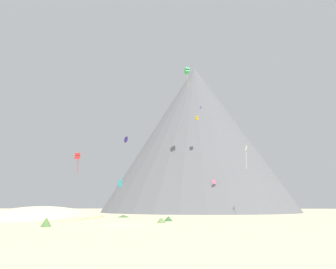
{
  "coord_description": "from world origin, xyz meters",
  "views": [
    {
      "loc": [
        8.83,
        -33.1,
        2.14
      ],
      "look_at": [
        0.29,
        49.98,
        23.38
      ],
      "focal_mm": 30.09,
      "sensor_mm": 36.0,
      "label": 1
    }
  ],
  "objects_px": {
    "bush_near_right": "(161,220)",
    "bush_far_left": "(123,216)",
    "kite_gold_high": "(197,118)",
    "kite_white_mid": "(246,149)",
    "rock_massif": "(195,139)",
    "bush_far_right": "(168,219)",
    "kite_blue_high": "(201,110)",
    "bush_ridge_crest": "(46,222)",
    "kite_indigo_mid": "(126,139)",
    "kite_red_low": "(77,156)",
    "kite_cyan_low": "(120,183)",
    "kite_lime_low": "(242,177)",
    "kite_rainbow_low": "(214,182)",
    "kite_green_high": "(187,71)"
  },
  "relations": [
    {
      "from": "kite_green_high",
      "to": "kite_lime_low",
      "type": "relative_size",
      "value": 1.41
    },
    {
      "from": "bush_near_right",
      "to": "bush_far_right",
      "type": "distance_m",
      "value": 4.24
    },
    {
      "from": "kite_red_low",
      "to": "kite_lime_low",
      "type": "bearing_deg",
      "value": -73.46
    },
    {
      "from": "kite_blue_high",
      "to": "kite_white_mid",
      "type": "relative_size",
      "value": 0.92
    },
    {
      "from": "kite_gold_high",
      "to": "kite_red_low",
      "type": "bearing_deg",
      "value": -52.62
    },
    {
      "from": "bush_far_left",
      "to": "kite_cyan_low",
      "type": "xyz_separation_m",
      "value": [
        -2.46,
        5.78,
        6.76
      ]
    },
    {
      "from": "kite_green_high",
      "to": "kite_cyan_low",
      "type": "bearing_deg",
      "value": 30.07
    },
    {
      "from": "bush_far_right",
      "to": "kite_cyan_low",
      "type": "xyz_separation_m",
      "value": [
        -12.5,
        18.77,
        6.62
      ]
    },
    {
      "from": "bush_far_right",
      "to": "kite_cyan_low",
      "type": "distance_m",
      "value": 23.51
    },
    {
      "from": "bush_far_left",
      "to": "kite_blue_high",
      "type": "height_order",
      "value": "kite_blue_high"
    },
    {
      "from": "bush_far_left",
      "to": "kite_red_low",
      "type": "distance_m",
      "value": 14.65
    },
    {
      "from": "bush_near_right",
      "to": "bush_far_left",
      "type": "xyz_separation_m",
      "value": [
        -9.53,
        17.2,
        -0.12
      ]
    },
    {
      "from": "kite_blue_high",
      "to": "kite_green_high",
      "type": "height_order",
      "value": "kite_green_high"
    },
    {
      "from": "kite_indigo_mid",
      "to": "kite_red_low",
      "type": "bearing_deg",
      "value": 14.9
    },
    {
      "from": "bush_ridge_crest",
      "to": "bush_far_right",
      "type": "bearing_deg",
      "value": 47.84
    },
    {
      "from": "bush_far_right",
      "to": "kite_cyan_low",
      "type": "height_order",
      "value": "kite_cyan_low"
    },
    {
      "from": "kite_rainbow_low",
      "to": "kite_white_mid",
      "type": "height_order",
      "value": "kite_white_mid"
    },
    {
      "from": "bush_far_right",
      "to": "kite_gold_high",
      "type": "height_order",
      "value": "kite_gold_high"
    },
    {
      "from": "bush_ridge_crest",
      "to": "kite_blue_high",
      "type": "distance_m",
      "value": 73.83
    },
    {
      "from": "kite_red_low",
      "to": "kite_cyan_low",
      "type": "distance_m",
      "value": 11.93
    },
    {
      "from": "rock_massif",
      "to": "kite_white_mid",
      "type": "xyz_separation_m",
      "value": [
        12.64,
        -37.68,
        -11.51
      ]
    },
    {
      "from": "bush_far_right",
      "to": "kite_white_mid",
      "type": "height_order",
      "value": "kite_white_mid"
    },
    {
      "from": "bush_far_left",
      "to": "kite_gold_high",
      "type": "xyz_separation_m",
      "value": [
        14.76,
        24.76,
        27.21
      ]
    },
    {
      "from": "bush_near_right",
      "to": "kite_blue_high",
      "type": "xyz_separation_m",
      "value": [
        6.59,
        54.68,
        33.78
      ]
    },
    {
      "from": "kite_red_low",
      "to": "kite_indigo_mid",
      "type": "relative_size",
      "value": 1.8
    },
    {
      "from": "kite_indigo_mid",
      "to": "kite_gold_high",
      "type": "xyz_separation_m",
      "value": [
        23.48,
        -8.04,
        4.08
      ]
    },
    {
      "from": "bush_far_left",
      "to": "kite_green_high",
      "type": "height_order",
      "value": "kite_green_high"
    },
    {
      "from": "bush_ridge_crest",
      "to": "kite_cyan_low",
      "type": "height_order",
      "value": "kite_cyan_low"
    },
    {
      "from": "bush_ridge_crest",
      "to": "kite_indigo_mid",
      "type": "relative_size",
      "value": 0.49
    },
    {
      "from": "bush_far_left",
      "to": "kite_indigo_mid",
      "type": "distance_m",
      "value": 41.07
    },
    {
      "from": "kite_red_low",
      "to": "kite_cyan_low",
      "type": "height_order",
      "value": "kite_red_low"
    },
    {
      "from": "bush_far_right",
      "to": "kite_indigo_mid",
      "type": "bearing_deg",
      "value": 112.28
    },
    {
      "from": "bush_near_right",
      "to": "bush_far_left",
      "type": "height_order",
      "value": "bush_near_right"
    },
    {
      "from": "bush_far_right",
      "to": "kite_cyan_low",
      "type": "relative_size",
      "value": 0.82
    },
    {
      "from": "bush_near_right",
      "to": "bush_far_right",
      "type": "bearing_deg",
      "value": 83.18
    },
    {
      "from": "kite_red_low",
      "to": "kite_rainbow_low",
      "type": "height_order",
      "value": "kite_red_low"
    },
    {
      "from": "bush_ridge_crest",
      "to": "kite_indigo_mid",
      "type": "distance_m",
      "value": 63.32
    },
    {
      "from": "rock_massif",
      "to": "bush_far_left",
      "type": "bearing_deg",
      "value": -105.12
    },
    {
      "from": "bush_far_right",
      "to": "rock_massif",
      "type": "relative_size",
      "value": 0.02
    },
    {
      "from": "bush_far_left",
      "to": "kite_red_low",
      "type": "height_order",
      "value": "kite_red_low"
    },
    {
      "from": "kite_rainbow_low",
      "to": "kite_blue_high",
      "type": "distance_m",
      "value": 30.97
    },
    {
      "from": "bush_far_right",
      "to": "kite_white_mid",
      "type": "bearing_deg",
      "value": 58.16
    },
    {
      "from": "kite_rainbow_low",
      "to": "bush_far_right",
      "type": "bearing_deg",
      "value": 38.96
    },
    {
      "from": "kite_cyan_low",
      "to": "kite_green_high",
      "type": "bearing_deg",
      "value": 62.2
    },
    {
      "from": "rock_massif",
      "to": "kite_red_low",
      "type": "relative_size",
      "value": 19.44
    },
    {
      "from": "bush_ridge_crest",
      "to": "kite_cyan_low",
      "type": "distance_m",
      "value": 32.27
    },
    {
      "from": "kite_gold_high",
      "to": "kite_white_mid",
      "type": "height_order",
      "value": "kite_gold_high"
    },
    {
      "from": "kite_white_mid",
      "to": "kite_green_high",
      "type": "relative_size",
      "value": 0.97
    },
    {
      "from": "bush_near_right",
      "to": "kite_red_low",
      "type": "distance_m",
      "value": 25.54
    },
    {
      "from": "bush_far_left",
      "to": "rock_massif",
      "type": "relative_size",
      "value": 0.03
    }
  ]
}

